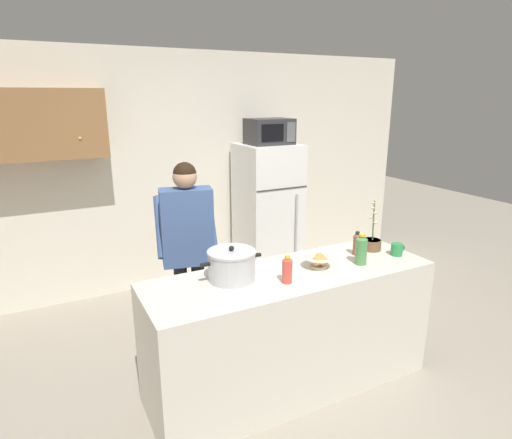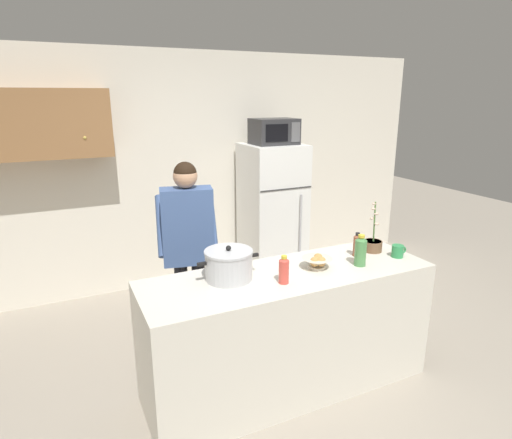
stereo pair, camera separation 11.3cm
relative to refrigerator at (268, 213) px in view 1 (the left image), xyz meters
The scene contains 13 objects.
ground_plane 2.18m from the refrigerator, 114.11° to the right, with size 14.00×14.00×0.00m, color #9E9384.
back_wall_unit 1.28m from the refrigerator, 158.52° to the left, with size 6.00×0.48×2.60m.
kitchen_island 2.06m from the refrigerator, 114.11° to the right, with size 2.11×0.68×0.92m, color silver.
refrigerator is the anchor object (origin of this frame).
microwave 0.94m from the refrigerator, 89.93° to the right, with size 0.48×0.37×0.28m.
person_near_pot 1.68m from the refrigerator, 142.02° to the right, with size 0.56×0.49×1.63m.
cooking_pot 2.17m from the refrigerator, 125.40° to the right, with size 0.44×0.33×0.24m.
coffee_mug 1.94m from the refrigerator, 87.41° to the right, with size 0.13×0.09×0.10m.
bread_bowl 1.97m from the refrigerator, 108.02° to the right, with size 0.22×0.22×0.10m.
bottle_near_edge 1.98m from the refrigerator, 98.39° to the right, with size 0.09×0.09×0.24m.
bottle_mid_counter 2.20m from the refrigerator, 115.54° to the right, with size 0.07×0.07×0.19m.
bottle_far_corner 1.80m from the refrigerator, 95.99° to the right, with size 0.06×0.06×0.19m.
potted_orchid 1.76m from the refrigerator, 90.06° to the right, with size 0.15×0.15×0.41m.
Camera 1 is at (-1.53, -2.40, 2.13)m, focal length 30.27 mm.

